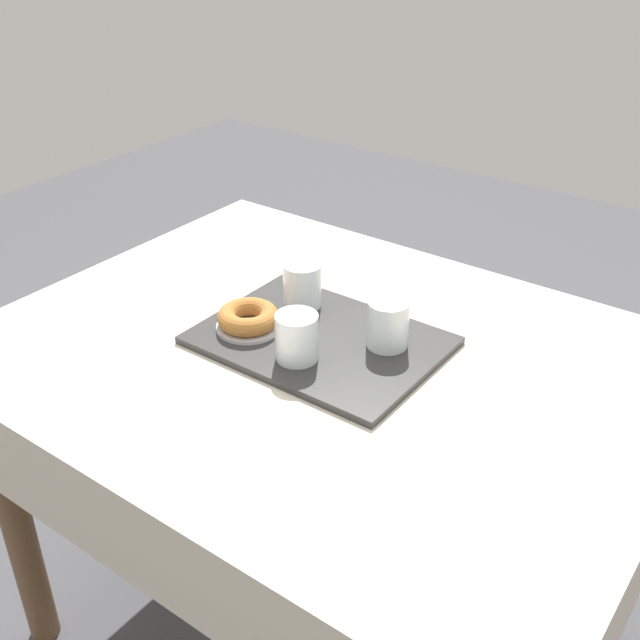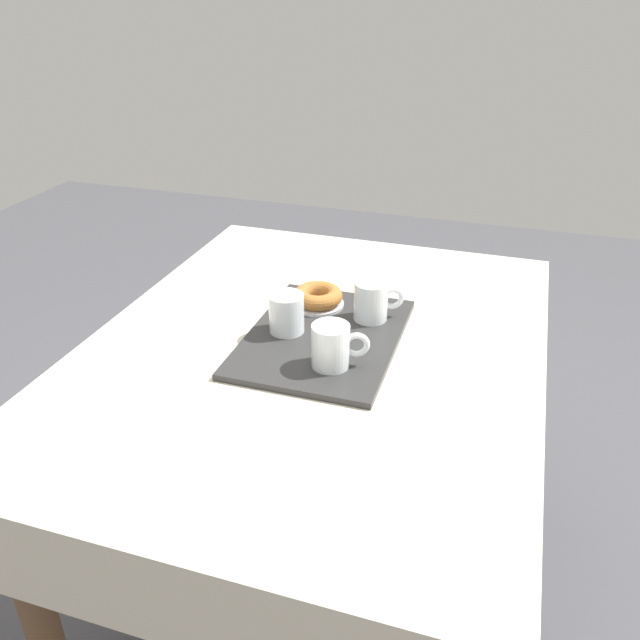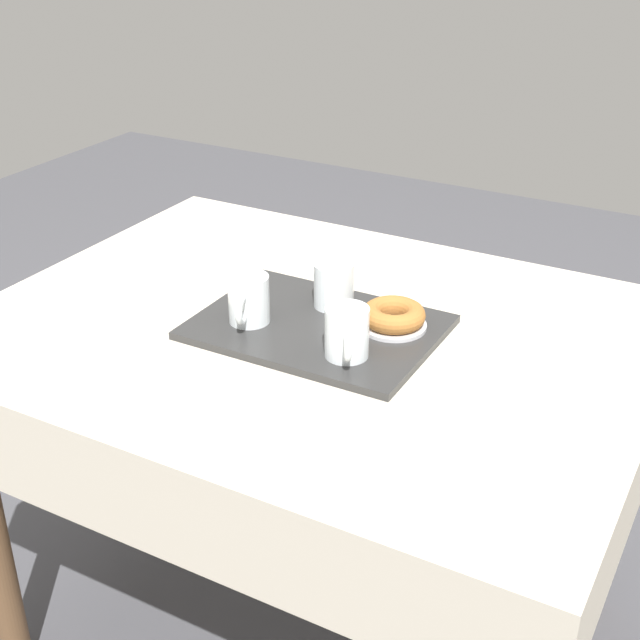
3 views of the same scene
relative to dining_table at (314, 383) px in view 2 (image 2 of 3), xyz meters
name	(u,v)px [view 2 (image 2 of 3)]	position (x,y,z in m)	size (l,w,h in m)	color
ground_plane	(315,590)	(0.00, 0.00, -0.66)	(6.00, 6.00, 0.00)	#47474C
dining_table	(314,383)	(0.00, 0.00, 0.00)	(1.20, 0.93, 0.76)	beige
serving_tray	(324,337)	(-0.02, 0.01, 0.11)	(0.42, 0.31, 0.01)	#2D2D2D
tea_mug_left	(332,347)	(0.09, 0.07, 0.15)	(0.07, 0.11, 0.09)	white
tea_mug_right	(372,302)	(-0.12, 0.09, 0.15)	(0.08, 0.11, 0.09)	white
water_glass_near	(287,314)	(-0.01, -0.06, 0.15)	(0.07, 0.07, 0.08)	white
donut_plate_left	(318,304)	(-0.14, -0.04, 0.12)	(0.12, 0.12, 0.01)	silver
sugar_donut_left	(318,296)	(-0.14, -0.04, 0.14)	(0.11, 0.11, 0.03)	#A3662D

